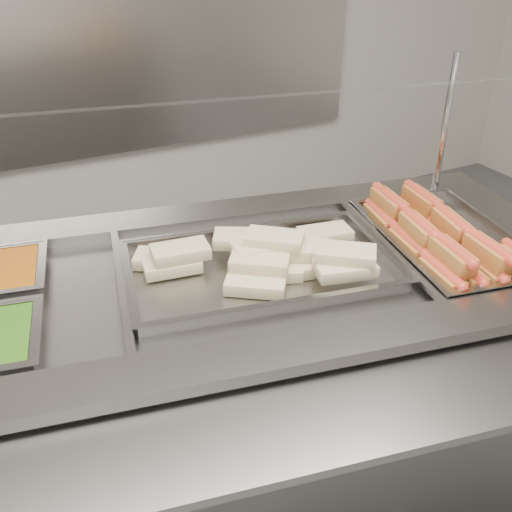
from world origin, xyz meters
name	(u,v)px	position (x,y,z in m)	size (l,w,h in m)	color
back_panel	(101,41)	(0.00, 2.45, 1.20)	(3.00, 0.04, 1.20)	#9A9590
steam_counter	(240,394)	(-0.14, 0.52, 0.46)	(2.06, 1.21, 0.92)	slate
tray_rail	(304,420)	(-0.24, 0.01, 0.87)	(1.86, 0.72, 0.05)	gray
sneeze_guard	(215,106)	(-0.10, 0.74, 1.29)	(1.72, 0.62, 0.45)	silver
pan_hotdogs	(445,248)	(0.49, 0.40, 0.88)	(0.45, 0.62, 0.10)	gray
pan_wraps	(260,271)	(-0.08, 0.51, 0.89)	(0.76, 0.54, 0.07)	gray
hotdogs_in_buns	(441,236)	(0.46, 0.40, 0.93)	(0.34, 0.57, 0.12)	#A35622
tortilla_wraps	(266,256)	(-0.06, 0.52, 0.93)	(0.65, 0.46, 0.10)	beige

